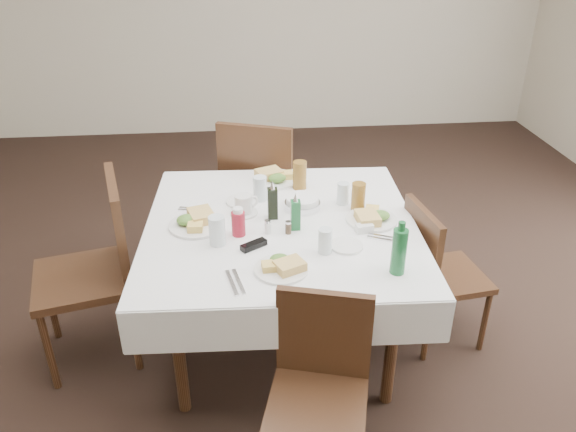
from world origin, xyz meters
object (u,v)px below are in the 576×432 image
object	(u,v)px
water_n	(260,188)
coffee_mug	(244,205)
dining_table	(281,236)
water_e	(343,193)
water_s	(325,241)
green_bottle	(399,251)
chair_north	(261,183)
water_w	(217,230)
chair_east	(434,267)
oil_cruet_dark	(273,202)
chair_west	(100,261)
oil_cruet_green	(295,214)
chair_south	(320,377)
bread_basket	(302,203)
ketchup_bottle	(238,222)

from	to	relation	value
water_n	coffee_mug	world-z (taller)	water_n
dining_table	water_e	bearing A→B (deg)	28.09
water_s	green_bottle	xyz separation A→B (m)	(0.30, -0.20, 0.05)
dining_table	chair_north	size ratio (longest dim) A/B	1.42
water_w	coffee_mug	world-z (taller)	water_w
chair_east	water_s	distance (m)	0.77
chair_north	water_w	xyz separation A→B (m)	(-0.26, -1.05, 0.25)
oil_cruet_dark	water_s	bearing A→B (deg)	-58.76
dining_table	oil_cruet_dark	xyz separation A→B (m)	(-0.04, 0.06, 0.17)
water_e	green_bottle	xyz separation A→B (m)	(0.12, -0.69, 0.05)
chair_west	coffee_mug	xyz separation A→B (m)	(0.76, 0.12, 0.22)
oil_cruet_dark	water_e	bearing A→B (deg)	17.73
water_s	water_e	world-z (taller)	water_s
dining_table	oil_cruet_green	distance (m)	0.19
water_s	water_e	size ratio (longest dim) A/B	1.01
chair_south	oil_cruet_green	distance (m)	0.85
water_s	green_bottle	size ratio (longest dim) A/B	0.48
water_w	water_s	bearing A→B (deg)	-14.03
oil_cruet_green	water_s	bearing A→B (deg)	-64.21
dining_table	water_w	world-z (taller)	water_w
chair_north	chair_west	bearing A→B (deg)	-135.43
water_e	coffee_mug	bearing A→B (deg)	-173.04
water_n	green_bottle	world-z (taller)	green_bottle
water_w	green_bottle	size ratio (longest dim) A/B	0.58
oil_cruet_dark	coffee_mug	xyz separation A→B (m)	(-0.15, 0.06, -0.04)
dining_table	oil_cruet_green	world-z (taller)	oil_cruet_green
water_e	oil_cruet_green	world-z (taller)	oil_cruet_green
water_s	bread_basket	bearing A→B (deg)	96.38
chair_south	water_s	world-z (taller)	water_s
chair_north	chair_south	world-z (taller)	chair_north
water_w	ketchup_bottle	world-z (taller)	same
chair_west	bread_basket	size ratio (longest dim) A/B	5.24
ketchup_bottle	dining_table	bearing A→B (deg)	23.43
water_n	water_w	bearing A→B (deg)	-116.91
dining_table	chair_west	distance (m)	0.95
water_s	chair_south	bearing A→B (deg)	-100.03
chair_east	water_s	size ratio (longest dim) A/B	6.84
chair_west	bread_basket	distance (m)	1.11
water_s	oil_cruet_green	world-z (taller)	oil_cruet_green
water_s	bread_basket	world-z (taller)	water_s
water_w	chair_west	bearing A→B (deg)	164.11
water_n	oil_cruet_dark	size ratio (longest dim) A/B	0.65
dining_table	chair_west	world-z (taller)	chair_west
green_bottle	water_s	bearing A→B (deg)	145.93
chair_east	ketchup_bottle	xyz separation A→B (m)	(-1.05, -0.02, 0.35)
green_bottle	dining_table	bearing A→B (deg)	133.72
water_e	bread_basket	bearing A→B (deg)	-172.40
water_s	water_w	world-z (taller)	water_w
dining_table	chair_west	bearing A→B (deg)	179.74
chair_west	coffee_mug	world-z (taller)	chair_west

